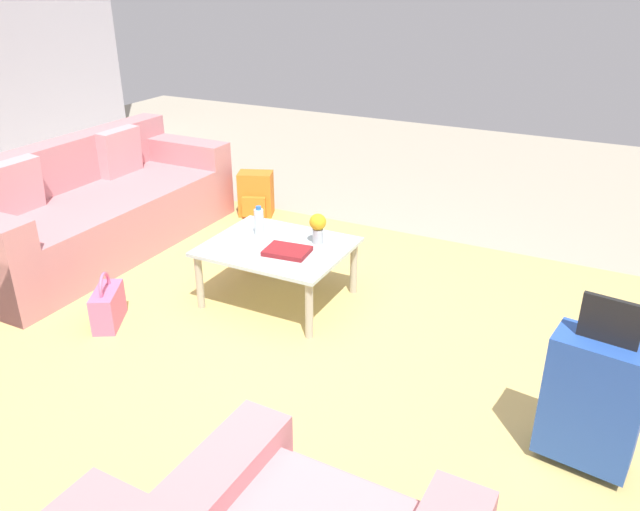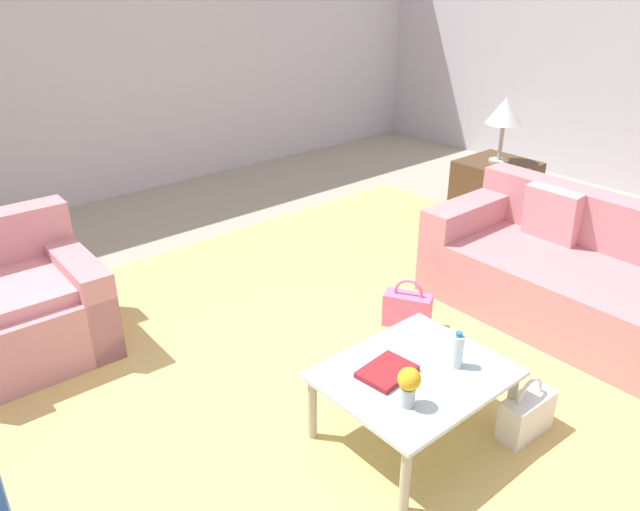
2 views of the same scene
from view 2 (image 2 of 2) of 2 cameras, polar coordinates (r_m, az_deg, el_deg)
ground_plane at (r=3.56m, az=-2.47°, el=-14.72°), size 12.00×12.00×0.00m
wall_back at (r=6.47m, az=-26.56°, el=16.48°), size 10.24×0.12×3.10m
area_rug at (r=3.98m, az=2.62°, el=-9.62°), size 5.20×4.40×0.01m
couch at (r=4.60m, az=24.59°, el=-2.75°), size 0.96×2.33×0.83m
armchair at (r=4.39m, az=-25.94°, el=-4.42°), size 0.96×0.92×0.85m
coffee_table at (r=3.27m, az=8.60°, el=-11.20°), size 0.91×0.75×0.41m
water_bottle at (r=3.27m, az=12.45°, el=-8.48°), size 0.06×0.06×0.20m
coffee_table_book at (r=3.20m, az=6.14°, el=-10.51°), size 0.30×0.23×0.03m
flower_vase at (r=2.95m, az=8.13°, el=-11.53°), size 0.11×0.11×0.21m
side_table at (r=6.12m, az=15.67°, el=5.57°), size 0.62×0.62×0.59m
table_lamp at (r=5.91m, az=16.54°, el=12.40°), size 0.33×0.33×0.59m
handbag_pink at (r=4.31m, az=7.99°, el=-4.88°), size 0.28×0.35×0.36m
handbag_white at (r=3.56m, az=18.35°, el=-13.61°), size 0.33×0.15×0.36m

